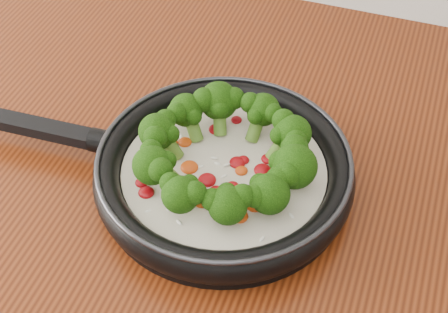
% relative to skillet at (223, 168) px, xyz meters
% --- Properties ---
extents(skillet, '(0.46, 0.30, 0.09)m').
position_rel_skillet_xyz_m(skillet, '(0.00, 0.00, 0.00)').
color(skillet, black).
rests_on(skillet, counter).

